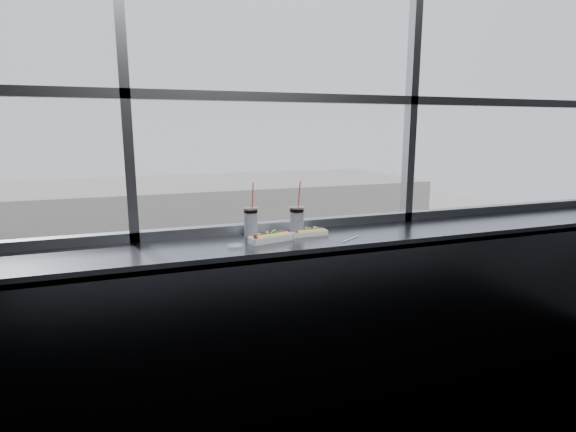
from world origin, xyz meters
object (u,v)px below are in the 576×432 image
object	(u,v)px
car_near_d	(316,366)
wrapper	(235,246)
hotdog_tray_left	(271,237)
soda_cup_right	(297,220)
loose_straw	(351,239)
pedestrian_a	(85,310)
tree_right	(295,252)
soda_cup_left	(251,221)
car_far_c	(350,297)
tree_center	(157,272)
car_far_b	(212,315)
car_near_e	(409,348)
pedestrian_b	(160,303)
car_near_c	(130,403)
hotdog_tray_right	(310,232)

from	to	relation	value
car_near_d	wrapper	bearing A→B (deg)	156.28
hotdog_tray_left	soda_cup_right	world-z (taller)	soda_cup_right
car_near_d	loose_straw	bearing A→B (deg)	158.51
soda_cup_right	pedestrian_a	size ratio (longest dim) A/B	0.17
tree_right	hotdog_tray_left	bearing A→B (deg)	-111.01
loose_straw	soda_cup_left	bearing A→B (deg)	118.28
car_far_c	tree_center	world-z (taller)	tree_center
car_far_b	car_near_e	size ratio (longest dim) A/B	0.95
loose_straw	car_far_c	size ratio (longest dim) A/B	0.04
soda_cup_right	loose_straw	bearing A→B (deg)	-37.03
wrapper	pedestrian_b	xyz separation A→B (m)	(0.96, 27.79, -11.13)
hotdog_tray_left	loose_straw	size ratio (longest dim) A/B	1.49
car_far_b	pedestrian_b	distance (m)	4.54
soda_cup_left	car_near_e	xyz separation A→B (m)	(13.04, 16.12, -11.11)
car_near_c	pedestrian_b	distance (m)	11.61
soda_cup_right	loose_straw	size ratio (longest dim) A/B	1.84
soda_cup_left	car_near_c	distance (m)	19.67
loose_straw	hotdog_tray_left	bearing A→B (deg)	132.36
car_near_d	pedestrian_b	size ratio (longest dim) A/B	3.27
car_far_b	pedestrian_a	size ratio (longest dim) A/B	2.67
pedestrian_b	loose_straw	bearing A→B (deg)	179.54
car_near_d	tree_right	xyz separation A→B (m)	(3.43, 12.00, 2.41)
car_near_c	car_near_e	bearing A→B (deg)	-92.12
wrapper	tree_center	distance (m)	29.80
car_far_c	pedestrian_a	distance (m)	17.88
car_near_c	pedestrian_b	bearing A→B (deg)	-12.43
soda_cup_right	car_far_c	size ratio (longest dim) A/B	0.07
hotdog_tray_right	pedestrian_a	world-z (taller)	hotdog_tray_right
soda_cup_right	pedestrian_b	size ratio (longest dim) A/B	0.19
pedestrian_b	pedestrian_a	xyz separation A→B (m)	(-4.71, 0.09, 0.17)
hotdog_tray_left	soda_cup_left	size ratio (longest dim) A/B	0.82
pedestrian_b	pedestrian_a	size ratio (longest dim) A/B	0.85
wrapper	tree_right	xyz separation A→B (m)	(11.12, 28.37, -8.62)
hotdog_tray_right	car_near_e	bearing A→B (deg)	53.45
wrapper	pedestrian_b	size ratio (longest dim) A/B	0.05
hotdog_tray_right	wrapper	bearing A→B (deg)	-165.45
car_near_c	pedestrian_a	size ratio (longest dim) A/B	2.56
soda_cup_right	car_near_c	size ratio (longest dim) A/B	0.06
loose_straw	tree_right	world-z (taller)	loose_straw
car_near_d	car_near_e	bearing A→B (deg)	-88.56
pedestrian_b	hotdog_tray_right	bearing A→B (deg)	179.11
hotdog_tray_left	hotdog_tray_right	size ratio (longest dim) A/B	1.25
loose_straw	wrapper	bearing A→B (deg)	141.66
tree_center	tree_right	bearing A→B (deg)	-0.00
loose_straw	car_far_b	world-z (taller)	loose_straw
loose_straw	pedestrian_a	world-z (taller)	loose_straw
loose_straw	car_far_b	size ratio (longest dim) A/B	0.03
car_far_c	pedestrian_a	xyz separation A→B (m)	(-17.53, 3.51, 0.16)
hotdog_tray_left	wrapper	xyz separation A→B (m)	(-0.24, -0.06, -0.02)
hotdog_tray_left	tree_right	size ratio (longest dim) A/B	0.06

